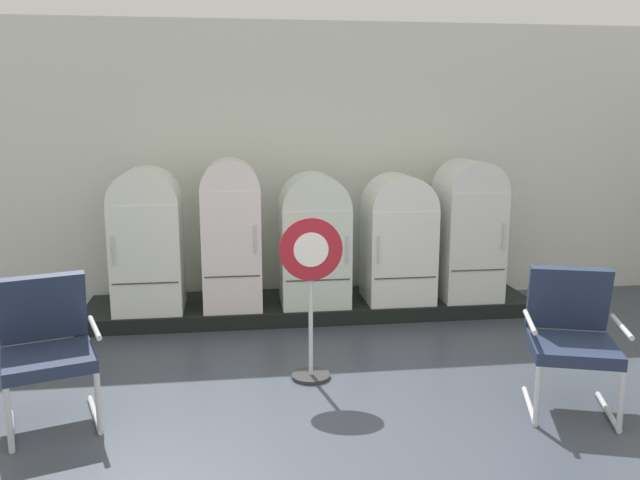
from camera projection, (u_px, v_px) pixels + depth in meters
name	position (u px, v px, depth m)	size (l,w,h in m)	color
ground	(368.00, 463.00, 4.03)	(12.00, 10.00, 0.05)	#39404B
back_wall	(304.00, 163.00, 7.28)	(11.76, 0.12, 3.11)	silver
display_plinth	(311.00, 306.00, 6.95)	(4.72, 0.95, 0.15)	black
refrigerator_0	(147.00, 236.00, 6.45)	(0.68, 0.64, 1.45)	white
refrigerator_1	(231.00, 229.00, 6.55)	(0.59, 0.63, 1.53)	white
refrigerator_2	(314.00, 236.00, 6.67)	(0.70, 0.62, 1.38)	silver
refrigerator_3	(398.00, 235.00, 6.81)	(0.70, 0.67, 1.35)	white
refrigerator_4	(468.00, 225.00, 6.92)	(0.63, 0.72, 1.49)	silver
armchair_left	(47.00, 342.00, 4.45)	(0.78, 0.82, 1.02)	silver
armchair_right	(571.00, 332.00, 4.67)	(0.78, 0.82, 1.02)	silver
sign_stand	(311.00, 299.00, 5.12)	(0.50, 0.32, 1.33)	#2D2D30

